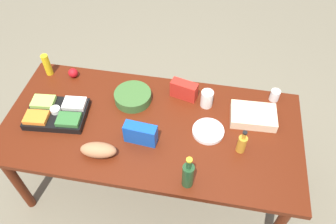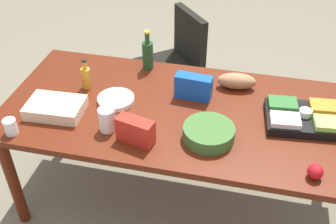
{
  "view_description": "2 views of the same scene",
  "coord_description": "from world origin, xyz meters",
  "px_view_note": "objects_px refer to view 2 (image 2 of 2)",
  "views": [
    {
      "loc": [
        0.38,
        -1.4,
        2.6
      ],
      "look_at": [
        0.11,
        0.07,
        0.87
      ],
      "focal_mm": 35.15,
      "sensor_mm": 36.0,
      "label": 1
    },
    {
      "loc": [
        -0.34,
        1.87,
        2.22
      ],
      "look_at": [
        0.07,
        0.09,
        0.81
      ],
      "focal_mm": 43.77,
      "sensor_mm": 36.0,
      "label": 2
    }
  ],
  "objects_px": {
    "paper_plate_stack": "(116,99)",
    "wine_bottle": "(148,54)",
    "office_chair": "(171,77)",
    "chip_bag_red": "(135,131)",
    "conference_table": "(182,120)",
    "veggie_tray": "(304,117)",
    "salad_bowl": "(209,133)",
    "bread_loaf": "(237,81)",
    "mayo_jar": "(107,120)",
    "dressing_bottle": "(86,77)",
    "apple_red": "(315,172)",
    "paper_cup": "(10,127)",
    "sheet_cake": "(56,108)",
    "chip_bag_blue": "(193,87)"
  },
  "relations": [
    {
      "from": "paper_plate_stack",
      "to": "wine_bottle",
      "type": "relative_size",
      "value": 0.81
    },
    {
      "from": "office_chair",
      "to": "chip_bag_red",
      "type": "xyz_separation_m",
      "value": [
        -0.09,
        1.29,
        0.49
      ]
    },
    {
      "from": "conference_table",
      "to": "veggie_tray",
      "type": "xyz_separation_m",
      "value": [
        -0.68,
        -0.04,
        0.11
      ]
    },
    {
      "from": "conference_table",
      "to": "salad_bowl",
      "type": "height_order",
      "value": "salad_bowl"
    },
    {
      "from": "paper_plate_stack",
      "to": "bread_loaf",
      "type": "xyz_separation_m",
      "value": [
        -0.69,
        -0.31,
        0.04
      ]
    },
    {
      "from": "paper_plate_stack",
      "to": "veggie_tray",
      "type": "relative_size",
      "value": 0.49
    },
    {
      "from": "mayo_jar",
      "to": "dressing_bottle",
      "type": "xyz_separation_m",
      "value": [
        0.27,
        -0.36,
        0.01
      ]
    },
    {
      "from": "conference_table",
      "to": "apple_red",
      "type": "xyz_separation_m",
      "value": [
        -0.72,
        0.39,
        0.11
      ]
    },
    {
      "from": "conference_table",
      "to": "paper_cup",
      "type": "bearing_deg",
      "value": 25.55
    },
    {
      "from": "conference_table",
      "to": "chip_bag_red",
      "type": "distance_m",
      "value": 0.4
    },
    {
      "from": "office_chair",
      "to": "sheet_cake",
      "type": "relative_size",
      "value": 2.8
    },
    {
      "from": "salad_bowl",
      "to": "office_chair",
      "type": "bearing_deg",
      "value": -68.47
    },
    {
      "from": "office_chair",
      "to": "chip_bag_blue",
      "type": "distance_m",
      "value": 1.01
    },
    {
      "from": "mayo_jar",
      "to": "dressing_bottle",
      "type": "height_order",
      "value": "dressing_bottle"
    },
    {
      "from": "office_chair",
      "to": "dressing_bottle",
      "type": "distance_m",
      "value": 1.06
    },
    {
      "from": "conference_table",
      "to": "office_chair",
      "type": "xyz_separation_m",
      "value": [
        0.28,
        -0.96,
        -0.34
      ]
    },
    {
      "from": "paper_cup",
      "to": "office_chair",
      "type": "bearing_deg",
      "value": -112.88
    },
    {
      "from": "salad_bowl",
      "to": "dressing_bottle",
      "type": "xyz_separation_m",
      "value": [
        0.81,
        -0.31,
        0.04
      ]
    },
    {
      "from": "sheet_cake",
      "to": "dressing_bottle",
      "type": "bearing_deg",
      "value": -105.08
    },
    {
      "from": "office_chair",
      "to": "apple_red",
      "type": "height_order",
      "value": "office_chair"
    },
    {
      "from": "salad_bowl",
      "to": "apple_red",
      "type": "height_order",
      "value": "apple_red"
    },
    {
      "from": "apple_red",
      "to": "sheet_cake",
      "type": "bearing_deg",
      "value": -7.83
    },
    {
      "from": "dressing_bottle",
      "to": "paper_cup",
      "type": "relative_size",
      "value": 2.19
    },
    {
      "from": "veggie_tray",
      "to": "salad_bowl",
      "type": "distance_m",
      "value": 0.56
    },
    {
      "from": "paper_plate_stack",
      "to": "chip_bag_blue",
      "type": "relative_size",
      "value": 1.0
    },
    {
      "from": "sheet_cake",
      "to": "chip_bag_red",
      "type": "relative_size",
      "value": 1.6
    },
    {
      "from": "chip_bag_blue",
      "to": "dressing_bottle",
      "type": "height_order",
      "value": "dressing_bottle"
    },
    {
      "from": "dressing_bottle",
      "to": "bread_loaf",
      "type": "bearing_deg",
      "value": -167.57
    },
    {
      "from": "paper_plate_stack",
      "to": "veggie_tray",
      "type": "height_order",
      "value": "veggie_tray"
    },
    {
      "from": "dressing_bottle",
      "to": "chip_bag_red",
      "type": "bearing_deg",
      "value": 136.51
    },
    {
      "from": "dressing_bottle",
      "to": "paper_plate_stack",
      "type": "bearing_deg",
      "value": 154.58
    },
    {
      "from": "dressing_bottle",
      "to": "conference_table",
      "type": "bearing_deg",
      "value": 171.17
    },
    {
      "from": "office_chair",
      "to": "sheet_cake",
      "type": "xyz_separation_m",
      "value": [
        0.43,
        1.15,
        0.46
      ]
    },
    {
      "from": "conference_table",
      "to": "apple_red",
      "type": "relative_size",
      "value": 27.81
    },
    {
      "from": "sheet_cake",
      "to": "chip_bag_red",
      "type": "bearing_deg",
      "value": 165.6
    },
    {
      "from": "veggie_tray",
      "to": "chip_bag_red",
      "type": "distance_m",
      "value": 0.94
    },
    {
      "from": "veggie_tray",
      "to": "paper_plate_stack",
      "type": "bearing_deg",
      "value": 2.41
    },
    {
      "from": "salad_bowl",
      "to": "mayo_jar",
      "type": "bearing_deg",
      "value": 5.01
    },
    {
      "from": "mayo_jar",
      "to": "wine_bottle",
      "type": "distance_m",
      "value": 0.67
    },
    {
      "from": "sheet_cake",
      "to": "paper_cup",
      "type": "height_order",
      "value": "paper_cup"
    },
    {
      "from": "bread_loaf",
      "to": "mayo_jar",
      "type": "distance_m",
      "value": 0.86
    },
    {
      "from": "chip_bag_red",
      "to": "conference_table",
      "type": "bearing_deg",
      "value": -120.16
    },
    {
      "from": "paper_plate_stack",
      "to": "conference_table",
      "type": "bearing_deg",
      "value": -178.71
    },
    {
      "from": "office_chair",
      "to": "salad_bowl",
      "type": "distance_m",
      "value": 1.35
    },
    {
      "from": "veggie_tray",
      "to": "wine_bottle",
      "type": "xyz_separation_m",
      "value": [
        1.0,
        -0.37,
        0.07
      ]
    },
    {
      "from": "salad_bowl",
      "to": "chip_bag_red",
      "type": "height_order",
      "value": "chip_bag_red"
    },
    {
      "from": "chip_bag_blue",
      "to": "chip_bag_red",
      "type": "xyz_separation_m",
      "value": [
        0.22,
        0.46,
        -0.0
      ]
    },
    {
      "from": "paper_plate_stack",
      "to": "chip_bag_blue",
      "type": "distance_m",
      "value": 0.47
    },
    {
      "from": "wine_bottle",
      "to": "dressing_bottle",
      "type": "xyz_separation_m",
      "value": [
        0.31,
        0.31,
        -0.03
      ]
    },
    {
      "from": "conference_table",
      "to": "mayo_jar",
      "type": "bearing_deg",
      "value": 35.98
    }
  ]
}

